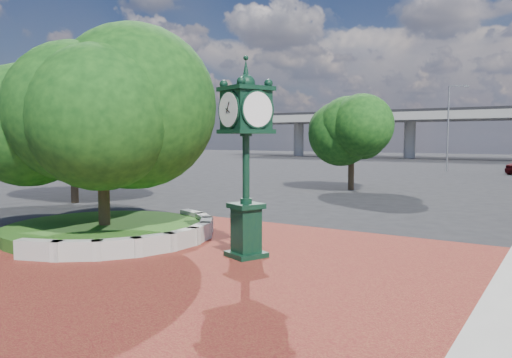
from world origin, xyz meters
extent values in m
plane|color=black|center=(0.00, 0.00, 0.00)|extent=(200.00, 200.00, 0.00)
cube|color=maroon|center=(0.00, -1.00, 0.02)|extent=(12.00, 12.00, 0.04)
cube|color=#9E9B93|center=(-3.91, -3.01, 0.27)|extent=(1.29, 0.76, 0.54)
cube|color=#9E9B93|center=(-3.05, -2.54, 0.27)|extent=(1.20, 1.04, 0.54)
cube|color=#9E9B93|center=(-2.38, -1.84, 0.27)|extent=(1.00, 1.22, 0.54)
cube|color=#9E9B93|center=(-1.95, -0.96, 0.27)|extent=(0.71, 1.30, 0.54)
cube|color=#9E9B93|center=(-1.80, 0.00, 0.27)|extent=(0.35, 1.25, 0.54)
cube|color=#9E9B93|center=(-1.95, 0.96, 0.27)|extent=(0.71, 1.30, 0.54)
cube|color=#9E9B93|center=(-2.38, 1.84, 0.27)|extent=(1.00, 1.22, 0.54)
cube|color=#9E9B93|center=(-3.05, 2.54, 0.27)|extent=(1.20, 1.04, 0.54)
cube|color=#9E9B93|center=(-3.91, 3.01, 0.27)|extent=(1.29, 0.76, 0.54)
cylinder|color=#184714|center=(-5.00, 0.00, 0.20)|extent=(6.10, 6.10, 0.40)
cylinder|color=#9E9B93|center=(-35.00, 70.00, 3.00)|extent=(1.80, 1.80, 6.00)
cylinder|color=#9E9B93|center=(-15.00, 70.00, 3.00)|extent=(1.80, 1.80, 6.00)
cylinder|color=#38281C|center=(-5.00, 0.00, 1.08)|extent=(0.36, 0.36, 2.17)
sphere|color=#0E3611|center=(-5.00, 0.00, 3.73)|extent=(5.20, 5.20, 5.20)
cylinder|color=#38281C|center=(-13.00, 5.00, 1.22)|extent=(0.36, 0.36, 2.45)
sphere|color=#0E3611|center=(-13.00, 5.00, 4.13)|extent=(5.60, 5.60, 5.60)
cylinder|color=#38281C|center=(-4.00, 18.00, 0.96)|extent=(0.36, 0.36, 1.92)
sphere|color=#0E3611|center=(-4.00, 18.00, 3.25)|extent=(4.40, 4.40, 4.40)
cube|color=black|center=(0.32, 0.09, 0.09)|extent=(1.12, 1.12, 0.17)
cube|color=black|center=(0.32, 0.09, 0.75)|extent=(0.77, 0.77, 1.18)
cube|color=black|center=(0.32, 0.09, 1.38)|extent=(0.98, 0.98, 0.13)
cylinder|color=black|center=(0.32, 0.09, 2.36)|extent=(0.18, 0.18, 1.83)
cube|color=black|center=(0.32, 0.09, 3.82)|extent=(1.26, 1.26, 0.97)
cylinder|color=white|center=(0.13, -0.38, 3.82)|extent=(0.82, 0.39, 0.86)
cylinder|color=white|center=(0.51, 0.55, 3.82)|extent=(0.82, 0.39, 0.86)
cylinder|color=white|center=(-0.15, 0.28, 3.82)|extent=(0.39, 0.82, 0.86)
cylinder|color=white|center=(0.79, -0.11, 3.82)|extent=(0.39, 0.82, 0.86)
sphere|color=black|center=(0.32, 0.09, 4.49)|extent=(0.47, 0.47, 0.47)
cone|color=black|center=(0.32, 0.09, 4.84)|extent=(0.19, 0.19, 0.54)
cylinder|color=slate|center=(-2.83, 39.08, 4.01)|extent=(0.14, 0.14, 8.02)
cube|color=slate|center=(-2.04, 39.21, 8.02)|extent=(1.60, 0.39, 0.11)
cube|color=slate|center=(-1.34, 39.32, 7.93)|extent=(0.48, 0.29, 0.13)
camera|label=1|loc=(7.42, -10.51, 3.10)|focal=35.00mm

